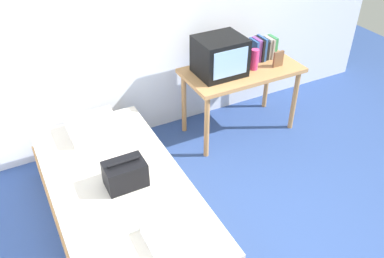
# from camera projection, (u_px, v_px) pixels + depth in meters

# --- Properties ---
(ground_plane) EXTENTS (8.00, 8.00, 0.00)m
(ground_plane) POSITION_uv_depth(u_px,v_px,m) (277.00, 252.00, 3.11)
(ground_plane) COLOR #2D4784
(wall_back) EXTENTS (5.20, 0.10, 2.60)m
(wall_back) POSITION_uv_depth(u_px,v_px,m) (162.00, 5.00, 3.79)
(wall_back) COLOR silver
(wall_back) RESTS_ON ground
(bed) EXTENTS (1.00, 2.00, 0.46)m
(bed) POSITION_uv_depth(u_px,v_px,m) (122.00, 206.00, 3.19)
(bed) COLOR #B27F4C
(bed) RESTS_ON ground
(desk) EXTENTS (1.16, 0.60, 0.72)m
(desk) POSITION_uv_depth(u_px,v_px,m) (241.00, 77.00, 4.06)
(desk) COLOR #B27F4C
(desk) RESTS_ON ground
(tv) EXTENTS (0.44, 0.39, 0.36)m
(tv) POSITION_uv_depth(u_px,v_px,m) (220.00, 56.00, 3.82)
(tv) COLOR black
(tv) RESTS_ON desk
(water_bottle) EXTENTS (0.08, 0.08, 0.20)m
(water_bottle) POSITION_uv_depth(u_px,v_px,m) (254.00, 59.00, 3.94)
(water_bottle) COLOR #E53372
(water_bottle) RESTS_ON desk
(book_row) EXTENTS (0.26, 0.17, 0.24)m
(book_row) POSITION_uv_depth(u_px,v_px,m) (263.00, 48.00, 4.12)
(book_row) COLOR #2D5699
(book_row) RESTS_ON desk
(picture_frame) EXTENTS (0.11, 0.02, 0.16)m
(picture_frame) POSITION_uv_depth(u_px,v_px,m) (278.00, 59.00, 4.00)
(picture_frame) COLOR brown
(picture_frame) RESTS_ON desk
(pillow) EXTENTS (0.42, 0.34, 0.13)m
(pillow) POSITION_uv_depth(u_px,v_px,m) (93.00, 127.00, 3.54)
(pillow) COLOR silver
(pillow) RESTS_ON bed
(handbag) EXTENTS (0.30, 0.20, 0.22)m
(handbag) POSITION_uv_depth(u_px,v_px,m) (125.00, 174.00, 2.99)
(handbag) COLOR black
(handbag) RESTS_ON bed
(magazine) EXTENTS (0.21, 0.29, 0.01)m
(magazine) POSITION_uv_depth(u_px,v_px,m) (121.00, 219.00, 2.77)
(magazine) COLOR white
(magazine) RESTS_ON bed
(remote_dark) EXTENTS (0.04, 0.16, 0.02)m
(remote_dark) POSITION_uv_depth(u_px,v_px,m) (172.00, 227.00, 2.70)
(remote_dark) COLOR black
(remote_dark) RESTS_ON bed
(folded_towel) EXTENTS (0.28, 0.22, 0.08)m
(folded_towel) POSITION_uv_depth(u_px,v_px,m) (167.00, 233.00, 2.63)
(folded_towel) COLOR white
(folded_towel) RESTS_ON bed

